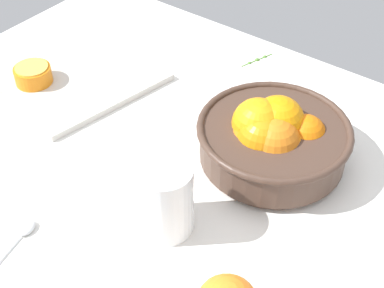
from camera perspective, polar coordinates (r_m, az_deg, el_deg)
ground_plane at (r=94.18cm, az=-0.74°, el=-2.19°), size 115.75×81.37×3.00cm
fruit_bowl at (r=90.32cm, az=8.26°, el=0.63°), size 25.10×25.10×11.51cm
juice_glass at (r=79.47cm, az=-2.81°, el=-6.05°), size 8.33×8.33×11.76cm
cutting_board at (r=116.62cm, az=-12.99°, el=7.80°), size 40.24×34.20×1.29cm
orange_half_0 at (r=111.49cm, az=-16.10°, el=6.93°), size 7.13×7.13×3.55cm
spoon at (r=84.25cm, az=-18.24°, el=-10.07°), size 5.02×16.00×1.00cm
herb_sprig_0 at (r=117.48cm, az=6.76°, el=8.70°), size 2.90×8.05×0.93cm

